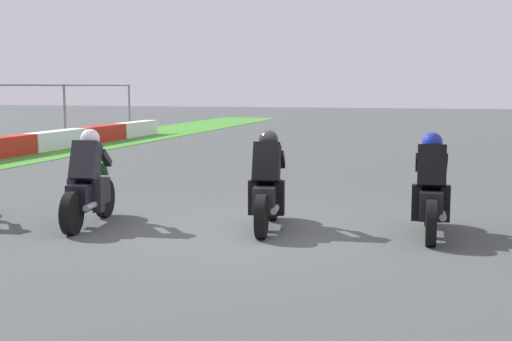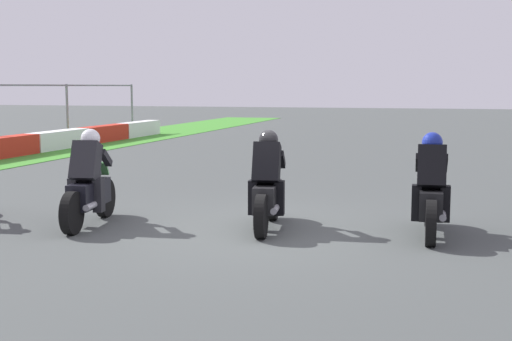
% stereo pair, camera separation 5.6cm
% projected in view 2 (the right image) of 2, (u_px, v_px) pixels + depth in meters
% --- Properties ---
extents(ground_plane, '(120.00, 120.00, 0.00)m').
position_uv_depth(ground_plane, '(256.00, 230.00, 10.49)').
color(ground_plane, '#454A49').
extents(rider_lane_b, '(2.04, 0.55, 1.51)m').
position_uv_depth(rider_lane_b, '(431.00, 193.00, 10.02)').
color(rider_lane_b, black).
rests_on(rider_lane_b, ground_plane).
extents(rider_lane_c, '(2.04, 0.59, 1.51)m').
position_uv_depth(rider_lane_c, '(268.00, 188.00, 10.51)').
color(rider_lane_c, black).
rests_on(rider_lane_c, ground_plane).
extents(rider_lane_d, '(2.04, 0.59, 1.51)m').
position_uv_depth(rider_lane_d, '(89.00, 186.00, 10.77)').
color(rider_lane_d, black).
rests_on(rider_lane_d, ground_plane).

